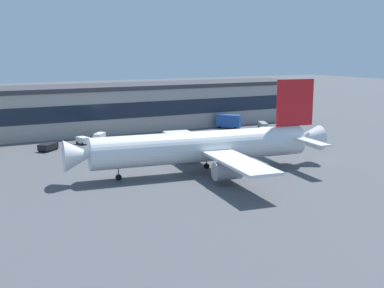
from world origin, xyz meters
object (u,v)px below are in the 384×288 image
object	(u,v)px
belt_loader	(263,125)
follow_me_car	(99,136)
baggage_tug	(83,140)
pushback_tractor	(48,147)
airliner	(206,146)
catering_truck	(228,121)

from	to	relation	value
belt_loader	follow_me_car	distance (m)	49.98
follow_me_car	baggage_tug	bearing A→B (deg)	-145.41
pushback_tractor	airliner	bearing A→B (deg)	-57.14
pushback_tractor	baggage_tug	xyz separation A→B (m)	(9.64, 4.52, 0.04)
catering_truck	follow_me_car	world-z (taller)	catering_truck
airliner	pushback_tractor	size ratio (longest dim) A/B	10.06
catering_truck	follow_me_car	distance (m)	40.98
follow_me_car	pushback_tractor	bearing A→B (deg)	-151.24
airliner	follow_me_car	world-z (taller)	airliner
follow_me_car	airliner	bearing A→B (deg)	-79.89
airliner	catering_truck	distance (m)	56.15
pushback_tractor	baggage_tug	size ratio (longest dim) A/B	1.30
belt_loader	catering_truck	size ratio (longest dim) A/B	0.93
airliner	pushback_tractor	xyz separation A→B (m)	(-22.94, 35.52, -4.12)
follow_me_car	baggage_tug	size ratio (longest dim) A/B	1.15
belt_loader	pushback_tractor	bearing A→B (deg)	-176.49
belt_loader	pushback_tractor	distance (m)	65.05
airliner	baggage_tug	xyz separation A→B (m)	(-13.31, 40.03, -4.09)
belt_loader	baggage_tug	xyz separation A→B (m)	(-55.29, 0.54, -0.07)
catering_truck	baggage_tug	size ratio (longest dim) A/B	1.76
airliner	pushback_tractor	world-z (taller)	airliner
pushback_tractor	catering_truck	xyz separation A→B (m)	(56.07, 9.73, 1.24)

